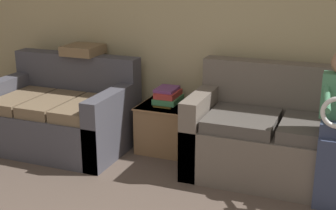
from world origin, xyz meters
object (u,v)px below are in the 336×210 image
(couch_main, at_px, (317,143))
(throw_pillow, at_px, (83,50))
(side_shelf, at_px, (168,126))
(couch_side, at_px, (61,116))
(book_stack, at_px, (168,97))

(couch_main, height_order, throw_pillow, throw_pillow)
(side_shelf, bearing_deg, couch_side, -164.59)
(couch_side, height_order, book_stack, couch_side)
(couch_main, height_order, couch_side, couch_main)
(couch_main, bearing_deg, couch_side, -177.53)
(side_shelf, relative_size, throw_pillow, 1.51)
(book_stack, xyz_separation_m, throw_pillow, (-0.99, 0.05, 0.40))
(couch_main, xyz_separation_m, couch_side, (-2.56, -0.11, -0.03))
(couch_side, distance_m, throw_pillow, 0.74)
(couch_side, xyz_separation_m, book_stack, (1.08, 0.30, 0.24))
(throw_pillow, bearing_deg, side_shelf, -2.65)
(side_shelf, xyz_separation_m, throw_pillow, (-0.99, 0.05, 0.72))
(couch_main, xyz_separation_m, throw_pillow, (-2.47, 0.23, 0.62))
(side_shelf, height_order, throw_pillow, throw_pillow)
(couch_main, relative_size, throw_pillow, 6.07)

